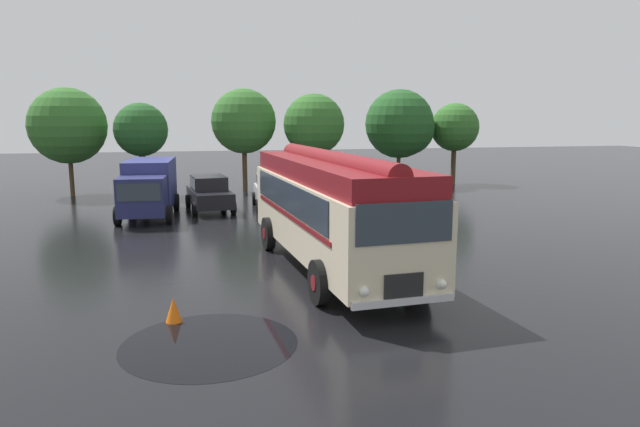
{
  "coord_description": "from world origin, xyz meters",
  "views": [
    {
      "loc": [
        -4.45,
        -15.89,
        4.47
      ],
      "look_at": [
        -0.52,
        1.62,
        1.4
      ],
      "focal_mm": 32.0,
      "sensor_mm": 36.0,
      "label": 1
    }
  ],
  "objects": [
    {
      "name": "tree_centre",
      "position": [
        -1.47,
        18.34,
        4.18
      ],
      "size": [
        3.82,
        3.82,
        6.09
      ],
      "color": "#4C3823",
      "rests_on": "ground"
    },
    {
      "name": "car_mid_left",
      "position": [
        -0.57,
        11.75,
        0.85
      ],
      "size": [
        2.08,
        4.26,
        1.66
      ],
      "color": "#B7BABF",
      "rests_on": "ground"
    },
    {
      "name": "tree_far_right",
      "position": [
        8.88,
        19.22,
        3.89
      ],
      "size": [
        4.51,
        4.41,
        6.19
      ],
      "color": "#4C3823",
      "rests_on": "ground"
    },
    {
      "name": "puddle_patch",
      "position": [
        -4.25,
        -4.94,
        0.0
      ],
      "size": [
        3.51,
        3.51,
        0.01
      ],
      "primitive_type": "cylinder",
      "color": "black",
      "rests_on": "ground"
    },
    {
      "name": "ground_plane",
      "position": [
        0.0,
        0.0,
        0.0
      ],
      "size": [
        120.0,
        120.0,
        0.0
      ],
      "primitive_type": "plane",
      "color": "black"
    },
    {
      "name": "car_mid_right",
      "position": [
        2.14,
        11.47,
        0.85
      ],
      "size": [
        2.02,
        4.23,
        1.66
      ],
      "color": "#4C5156",
      "rests_on": "ground"
    },
    {
      "name": "tree_right_of_centre",
      "position": [
        2.72,
        17.56,
        4.02
      ],
      "size": [
        3.62,
        3.62,
        5.8
      ],
      "color": "#4C3823",
      "rests_on": "ground"
    },
    {
      "name": "box_van",
      "position": [
        -6.38,
        10.67,
        1.36
      ],
      "size": [
        2.57,
        5.86,
        2.5
      ],
      "color": "navy",
      "rests_on": "ground"
    },
    {
      "name": "tree_left_of_centre",
      "position": [
        -7.16,
        17.68,
        3.73
      ],
      "size": [
        2.98,
        2.98,
        5.22
      ],
      "color": "#4C3823",
      "rests_on": "ground"
    },
    {
      "name": "traffic_cone",
      "position": [
        -4.97,
        -3.51,
        0.28
      ],
      "size": [
        0.36,
        0.36,
        0.55
      ],
      "primitive_type": "cone",
      "color": "orange",
      "rests_on": "ground"
    },
    {
      "name": "tree_far_left",
      "position": [
        -11.21,
        18.51,
        4.02
      ],
      "size": [
        4.24,
        4.24,
        6.06
      ],
      "color": "#4C3823",
      "rests_on": "ground"
    },
    {
      "name": "tree_extra_right",
      "position": [
        12.49,
        19.28,
        3.69
      ],
      "size": [
        3.15,
        3.15,
        5.33
      ],
      "color": "#4C3823",
      "rests_on": "ground"
    },
    {
      "name": "car_near_left",
      "position": [
        -3.7,
        11.59,
        0.85
      ],
      "size": [
        2.33,
        4.37,
        1.66
      ],
      "color": "black",
      "rests_on": "ground"
    },
    {
      "name": "vintage_bus",
      "position": [
        -0.52,
        0.11,
        1.89
      ],
      "size": [
        3.38,
        10.27,
        3.49
      ],
      "color": "beige",
      "rests_on": "ground"
    }
  ]
}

